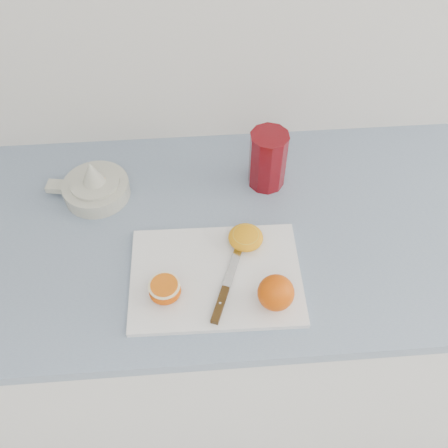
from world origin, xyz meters
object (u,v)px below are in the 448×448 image
half_orange (165,290)px  citrus_juicer (95,186)px  red_tumbler (268,161)px  counter (195,323)px  cutting_board (216,276)px

half_orange → citrus_juicer: size_ratio=0.33×
red_tumbler → counter: bearing=-147.3°
half_orange → citrus_juicer: (-0.16, 0.29, -0.00)m
cutting_board → half_orange: size_ratio=5.47×
half_orange → red_tumbler: size_ratio=0.44×
counter → cutting_board: (0.06, -0.14, 0.45)m
citrus_juicer → red_tumbler: (0.40, 0.01, 0.04)m
counter → red_tumbler: red_tumbler is taller
cutting_board → citrus_juicer: size_ratio=1.79×
cutting_board → half_orange: (-0.10, -0.04, 0.03)m
half_orange → red_tumbler: red_tumbler is taller
counter → half_orange: size_ratio=36.74×
counter → half_orange: half_orange is taller
cutting_board → citrus_juicer: (-0.26, 0.25, 0.02)m
red_tumbler → cutting_board: bearing=-117.5°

